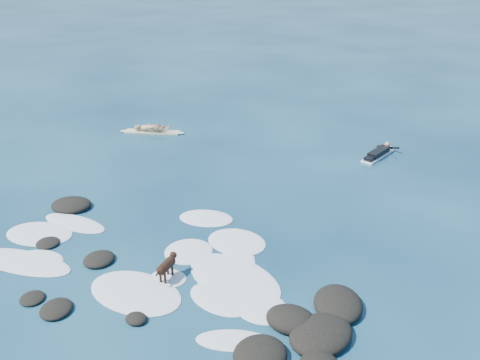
% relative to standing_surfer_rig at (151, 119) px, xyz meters
% --- Properties ---
extents(ground, '(160.00, 160.00, 0.00)m').
position_rel_standing_surfer_rig_xyz_m(ground, '(5.37, -9.14, -0.74)').
color(ground, '#0A2642').
rests_on(ground, ground).
extents(reef_rocks, '(14.95, 7.57, 0.53)m').
position_rel_standing_surfer_rig_xyz_m(reef_rocks, '(8.83, -11.02, -0.63)').
color(reef_rocks, black).
rests_on(reef_rocks, ground).
extents(breaking_foam, '(11.36, 8.03, 0.12)m').
position_rel_standing_surfer_rig_xyz_m(breaking_foam, '(6.08, -10.24, -0.73)').
color(breaking_foam, white).
rests_on(breaking_foam, ground).
extents(standing_surfer_rig, '(3.21, 1.39, 1.87)m').
position_rel_standing_surfer_rig_xyz_m(standing_surfer_rig, '(0.00, 0.00, 0.00)').
color(standing_surfer_rig, beige).
rests_on(standing_surfer_rig, ground).
extents(paddling_surfer_rig, '(1.39, 2.57, 0.45)m').
position_rel_standing_surfer_rig_xyz_m(paddling_surfer_rig, '(11.02, 1.50, -0.59)').
color(paddling_surfer_rig, white).
rests_on(paddling_surfer_rig, ground).
extents(dog, '(0.30, 1.16, 0.73)m').
position_rel_standing_surfer_rig_xyz_m(dog, '(7.18, -10.50, -0.25)').
color(dog, black).
rests_on(dog, ground).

